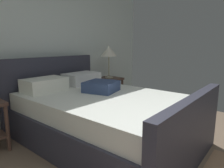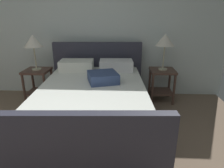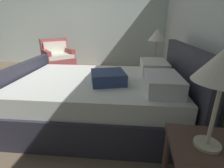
{
  "view_description": "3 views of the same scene",
  "coord_description": "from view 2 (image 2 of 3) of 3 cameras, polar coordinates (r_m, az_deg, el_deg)",
  "views": [
    {
      "loc": [
        -1.31,
        -0.21,
        1.25
      ],
      "look_at": [
        0.76,
        1.66,
        0.7
      ],
      "focal_mm": 32.28,
      "sensor_mm": 36.0,
      "label": 1
    },
    {
      "loc": [
        0.86,
        -1.01,
        1.55
      ],
      "look_at": [
        0.71,
        1.83,
        0.54
      ],
      "focal_mm": 31.91,
      "sensor_mm": 36.0,
      "label": 2
    },
    {
      "loc": [
        2.53,
        2.03,
        1.33
      ],
      "look_at": [
        0.62,
        1.75,
        0.62
      ],
      "focal_mm": 26.89,
      "sensor_mm": 36.0,
      "label": 3
    }
  ],
  "objects": [
    {
      "name": "bed",
      "position": [
        2.89,
        -5.35,
        -5.33
      ],
      "size": [
        1.75,
        2.39,
        1.06
      ],
      "color": "#2F2F3D",
      "rests_on": "ground"
    },
    {
      "name": "nightstand_left",
      "position": [
        3.9,
        -20.43,
        1.08
      ],
      "size": [
        0.44,
        0.44,
        0.6
      ],
      "color": "#51382E",
      "rests_on": "ground"
    },
    {
      "name": "nightstand_right",
      "position": [
        3.76,
        14.05,
        1.11
      ],
      "size": [
        0.44,
        0.44,
        0.6
      ],
      "color": "#51382E",
      "rests_on": "ground"
    },
    {
      "name": "table_lamp_left",
      "position": [
        3.75,
        -21.68,
        11.18
      ],
      "size": [
        0.32,
        0.32,
        0.61
      ],
      "color": "#B7B293",
      "rests_on": "nightstand_left"
    },
    {
      "name": "wall_back",
      "position": [
        4.01,
        -9.78,
        15.13
      ],
      "size": [
        5.67,
        0.12,
        2.53
      ],
      "primitive_type": "cube",
      "color": "silver",
      "rests_on": "ground"
    },
    {
      "name": "table_lamp_right",
      "position": [
        3.61,
        14.98,
        11.92
      ],
      "size": [
        0.32,
        0.32,
        0.63
      ],
      "color": "#B7B293",
      "rests_on": "nightstand_right"
    }
  ]
}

